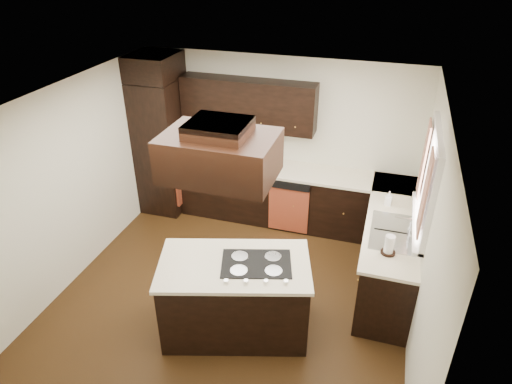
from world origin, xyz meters
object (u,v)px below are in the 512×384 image
at_px(oven_column, 163,146).
at_px(island, 235,298).
at_px(range_hood, 220,156).
at_px(spice_rack, 237,153).

bearing_deg(oven_column, island, -48.67).
height_order(oven_column, range_hood, range_hood).
bearing_deg(spice_rack, island, -93.54).
bearing_deg(spice_rack, oven_column, 159.74).
relative_size(island, range_hood, 1.48).
height_order(oven_column, island, oven_column).
relative_size(oven_column, spice_rack, 5.13).
xyz_separation_m(island, spice_rack, (-0.77, 2.30, 0.65)).
height_order(range_hood, spice_rack, range_hood).
relative_size(oven_column, range_hood, 2.02).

